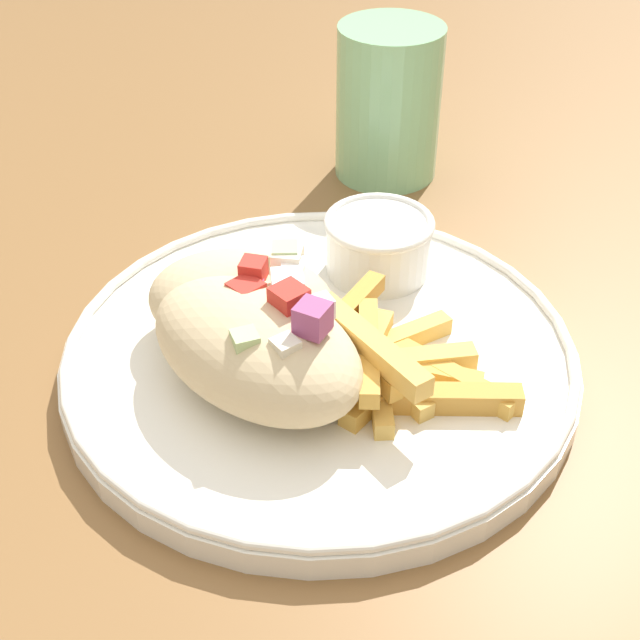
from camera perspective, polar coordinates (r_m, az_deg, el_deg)
table at (r=0.55m, az=-0.72°, el=-7.60°), size 1.36×1.36×0.73m
plate at (r=0.49m, az=-0.00°, el=-2.24°), size 0.28×0.28×0.02m
pita_sandwich_near at (r=0.45m, az=-4.08°, el=-1.66°), size 0.15×0.14×0.06m
pita_sandwich_far at (r=0.48m, az=-4.99°, el=1.18°), size 0.11×0.09×0.06m
fries_pile at (r=0.46m, az=3.77°, el=-2.79°), size 0.15×0.11×0.04m
sauce_ramekin at (r=0.54m, az=3.76°, el=5.01°), size 0.07×0.07×0.04m
water_glass at (r=0.67m, az=4.38°, el=13.30°), size 0.08×0.08×0.11m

